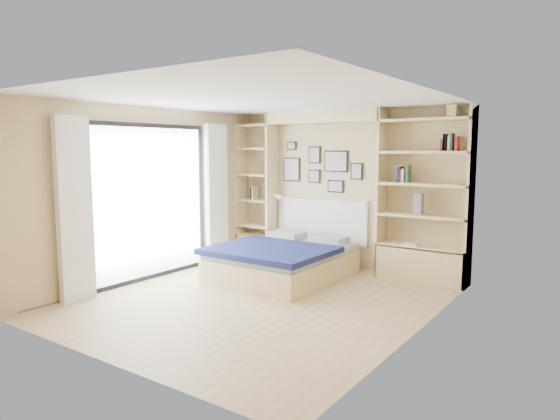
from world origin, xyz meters
The scene contains 8 objects.
ground centered at (0.00, 0.00, 0.00)m, with size 4.50×4.50×0.00m, color tan.
room_shell centered at (-0.39, 1.52, 1.08)m, with size 4.50×4.50×4.50m.
bed centered at (-0.41, 1.13, 0.27)m, with size 1.66×2.14×1.07m.
photo_gallery centered at (-0.45, 2.22, 1.60)m, with size 1.48×0.02×0.82m.
reading_lamps centered at (-0.30, 2.00, 1.10)m, with size 1.92×0.12×0.15m.
shelf_decor centered at (1.09, 2.07, 1.70)m, with size 3.53×0.23×2.03m.
deck centered at (-3.60, 0.00, 0.00)m, with size 3.20×4.00×0.05m, color #6C5E50.
deck_chair centered at (-3.34, 0.48, 0.41)m, with size 0.66×0.93×0.85m.
Camera 1 is at (3.68, -4.86, 1.90)m, focal length 32.00 mm.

